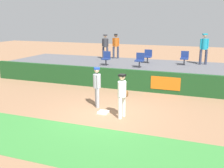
# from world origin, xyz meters

# --- Properties ---
(ground_plane) EXTENTS (60.00, 60.00, 0.00)m
(ground_plane) POSITION_xyz_m (0.00, 0.00, 0.00)
(ground_plane) COLOR #936B4C
(grass_foreground_strip) EXTENTS (18.00, 2.80, 0.01)m
(grass_foreground_strip) POSITION_xyz_m (0.00, -2.84, 0.00)
(grass_foreground_strip) COLOR #388438
(grass_foreground_strip) RESTS_ON ground_plane
(first_base) EXTENTS (0.40, 0.40, 0.08)m
(first_base) POSITION_xyz_m (-0.17, 0.01, 0.04)
(first_base) COLOR white
(first_base) RESTS_ON ground_plane
(player_fielder_home) EXTENTS (0.38, 0.53, 1.72)m
(player_fielder_home) POSITION_xyz_m (0.70, -0.16, 0.99)
(player_fielder_home) COLOR white
(player_fielder_home) RESTS_ON ground_plane
(player_runner_visitor) EXTENTS (0.45, 0.45, 1.73)m
(player_runner_visitor) POSITION_xyz_m (-0.75, 0.72, 1.00)
(player_runner_visitor) COLOR #9EA3AD
(player_runner_visitor) RESTS_ON ground_plane
(field_wall) EXTENTS (18.00, 0.26, 1.11)m
(field_wall) POSITION_xyz_m (0.01, 3.98, 0.56)
(field_wall) COLOR #19471E
(field_wall) RESTS_ON ground_plane
(bleacher_platform) EXTENTS (18.00, 4.80, 1.01)m
(bleacher_platform) POSITION_xyz_m (0.00, 6.55, 0.50)
(bleacher_platform) COLOR #59595E
(bleacher_platform) RESTS_ON ground_plane
(seat_back_right) EXTENTS (0.46, 0.44, 0.84)m
(seat_back_right) POSITION_xyz_m (2.17, 7.22, 1.48)
(seat_back_right) COLOR #4C4C51
(seat_back_right) RESTS_ON bleacher_platform
(seat_front_center) EXTENTS (0.47, 0.44, 0.84)m
(seat_front_center) POSITION_xyz_m (-0.14, 5.42, 1.48)
(seat_front_center) COLOR #4C4C51
(seat_front_center) RESTS_ON bleacher_platform
(seat_front_left) EXTENTS (0.45, 0.44, 0.84)m
(seat_front_left) POSITION_xyz_m (-2.22, 5.42, 1.48)
(seat_front_left) COLOR #4C4C51
(seat_front_left) RESTS_ON bleacher_platform
(seat_back_center) EXTENTS (0.48, 0.44, 0.84)m
(seat_back_center) POSITION_xyz_m (-0.10, 7.22, 1.48)
(seat_back_center) COLOR #4C4C51
(seat_back_center) RESTS_ON bleacher_platform
(spectator_hooded) EXTENTS (0.48, 0.33, 1.70)m
(spectator_hooded) POSITION_xyz_m (-3.25, 7.78, 1.99)
(spectator_hooded) COLOR #33384C
(spectator_hooded) RESTS_ON bleacher_platform
(spectator_capped) EXTENTS (0.50, 0.46, 1.88)m
(spectator_capped) POSITION_xyz_m (3.23, 7.83, 2.10)
(spectator_capped) COLOR #33384C
(spectator_capped) RESTS_ON bleacher_platform
(spectator_casual) EXTENTS (0.46, 0.41, 1.72)m
(spectator_casual) POSITION_xyz_m (-2.71, 8.44, 2.00)
(spectator_casual) COLOR #33384C
(spectator_casual) RESTS_ON bleacher_platform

